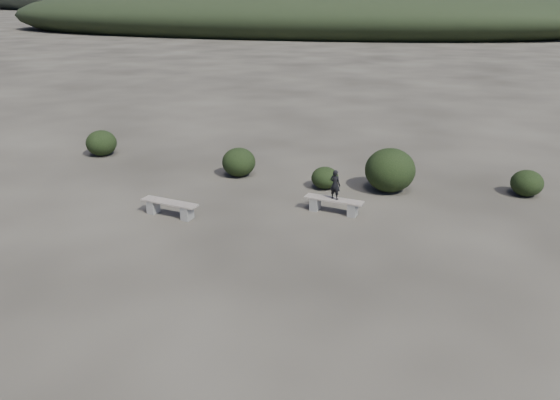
% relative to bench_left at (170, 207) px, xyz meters
% --- Properties ---
extents(ground, '(1200.00, 1200.00, 0.00)m').
position_rel_bench_left_xyz_m(ground, '(3.12, -3.88, -0.30)').
color(ground, '#292620').
rests_on(ground, ground).
extents(bench_left, '(2.04, 0.72, 0.50)m').
position_rel_bench_left_xyz_m(bench_left, '(0.00, 0.00, 0.00)').
color(bench_left, slate).
rests_on(bench_left, ground).
extents(bench_right, '(2.00, 0.68, 0.49)m').
position_rel_bench_left_xyz_m(bench_right, '(5.08, 1.75, -0.01)').
color(bench_right, slate).
rests_on(bench_right, ground).
extents(seated_person, '(0.42, 0.34, 1.00)m').
position_rel_bench_left_xyz_m(seated_person, '(5.10, 1.75, 0.69)').
color(seated_person, black).
rests_on(seated_person, bench_right).
extents(shrub_b, '(1.32, 1.32, 1.13)m').
position_rel_bench_left_xyz_m(shrub_b, '(0.71, 4.58, 0.26)').
color(shrub_b, black).
rests_on(shrub_b, ground).
extents(shrub_c, '(1.02, 1.02, 0.81)m').
position_rel_bench_left_xyz_m(shrub_c, '(4.30, 4.07, 0.10)').
color(shrub_c, black).
rests_on(shrub_c, ground).
extents(shrub_d, '(1.82, 1.82, 1.60)m').
position_rel_bench_left_xyz_m(shrub_d, '(6.62, 4.44, 0.49)').
color(shrub_d, black).
rests_on(shrub_d, ground).
extents(shrub_e, '(1.13, 1.13, 0.94)m').
position_rel_bench_left_xyz_m(shrub_e, '(11.40, 5.30, 0.17)').
color(shrub_e, black).
rests_on(shrub_e, ground).
extents(shrub_f, '(1.34, 1.34, 1.13)m').
position_rel_bench_left_xyz_m(shrub_f, '(-6.19, 5.64, 0.26)').
color(shrub_f, black).
rests_on(shrub_f, ground).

